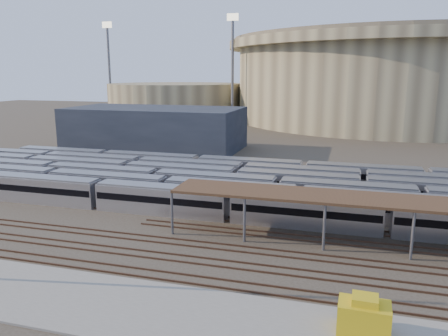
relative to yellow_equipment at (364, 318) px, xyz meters
name	(u,v)px	position (x,y,z in m)	size (l,w,h in m)	color
ground	(236,245)	(-12.83, 13.50, -1.32)	(420.00, 420.00, 0.00)	#383026
apron	(128,308)	(-17.83, -1.50, -1.22)	(50.00, 9.00, 0.20)	gray
subway_trains	(265,187)	(-13.21, 32.00, 0.48)	(122.64, 23.90, 3.60)	silver
empty_tracks	(223,263)	(-12.83, 8.50, -1.23)	(170.00, 9.62, 0.18)	#4C3323
stadium	(390,78)	(12.17, 153.50, 15.15)	(124.00, 124.00, 32.50)	tan
secondary_arena	(176,100)	(-72.83, 143.50, 5.68)	(56.00, 56.00, 14.00)	tan
service_building	(155,128)	(-47.83, 68.50, 3.68)	(42.00, 20.00, 10.00)	#1E232D
floodlight_0	(232,66)	(-42.83, 123.50, 19.33)	(4.00, 1.00, 38.40)	#5E5E63
floodlight_1	(109,67)	(-97.83, 133.50, 19.33)	(4.00, 1.00, 38.40)	#5E5E63
floodlight_3	(304,68)	(-22.83, 173.50, 19.33)	(4.00, 1.00, 38.40)	#5E5E63
yellow_equipment	(364,318)	(0.00, 0.00, 0.00)	(3.59, 2.25, 2.25)	gold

